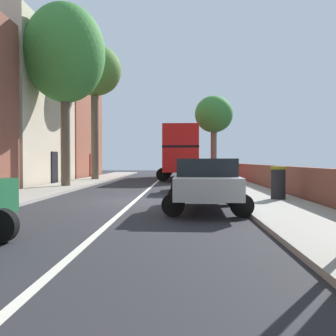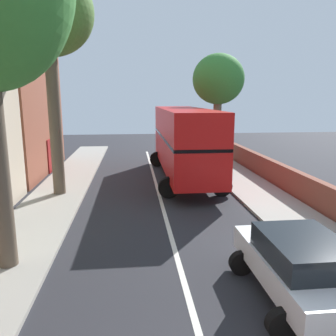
{
  "view_description": "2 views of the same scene",
  "coord_description": "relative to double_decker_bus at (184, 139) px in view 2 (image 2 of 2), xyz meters",
  "views": [
    {
      "loc": [
        1.76,
        -13.56,
        1.54
      ],
      "look_at": [
        0.96,
        7.74,
        1.08
      ],
      "focal_mm": 38.76,
      "sensor_mm": 36.0,
      "label": 1
    },
    {
      "loc": [
        -1.24,
        -2.51,
        4.64
      ],
      "look_at": [
        0.26,
        11.65,
        1.68
      ],
      "focal_mm": 35.97,
      "sensor_mm": 36.0,
      "label": 2
    }
  ],
  "objects": [
    {
      "name": "parked_car_white_right_0",
      "position": [
        0.8,
        -12.37,
        -1.43
      ],
      "size": [
        2.48,
        4.04,
        1.62
      ],
      "color": "silver",
      "rests_on": "ground"
    },
    {
      "name": "double_decker_bus",
      "position": [
        0.0,
        0.0,
        0.0
      ],
      "size": [
        3.57,
        11.18,
        4.06
      ],
      "color": "red",
      "rests_on": "ground"
    },
    {
      "name": "street_tree_right_3",
      "position": [
        3.14,
        4.73,
        3.48
      ],
      "size": [
        3.62,
        3.62,
        7.59
      ],
      "color": "brown",
      "rests_on": "sidewalk_right"
    },
    {
      "name": "street_tree_left_2",
      "position": [
        -6.51,
        -2.88,
        5.83
      ],
      "size": [
        4.02,
        4.02,
        10.15
      ],
      "color": "brown",
      "rests_on": "sidewalk_left"
    }
  ]
}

